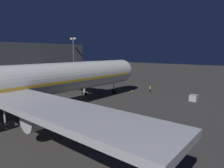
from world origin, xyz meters
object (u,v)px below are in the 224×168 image
Objects in this scene: jet_bridge at (65,70)px; apron_floodlight_mast at (74,56)px; ground_crew_marshaller_fwd at (150,88)px; traffic_cone_nose_port at (132,91)px; traffic_cone_nose_starboard at (120,89)px; baggage_container_mid_row at (194,98)px; airliner_at_gate at (8,85)px.

apron_floodlight_mast reaches higher than jet_bridge.
apron_floodlight_mast is 33.25m from ground_crew_marshaller_fwd.
traffic_cone_nose_port is 4.40m from traffic_cone_nose_starboard.
traffic_cone_nose_port is (-27.70, 1.96, -9.40)m from apron_floodlight_mast.
jet_bridge is at bearing 132.40° from apron_floodlight_mast.
apron_floodlight_mast is at bearing -4.06° from traffic_cone_nose_port.
jet_bridge is 13.43× the size of baggage_container_mid_row.
airliner_at_gate is 37.68× the size of baggage_container_mid_row.
ground_crew_marshaller_fwd is 5.23m from traffic_cone_nose_port.
airliner_at_gate is 2.81× the size of jet_bridge.
apron_floodlight_mast is 46.09m from baggage_container_mid_row.
traffic_cone_nose_port is at bearing 175.94° from apron_floodlight_mast.
airliner_at_gate is at bearing 93.80° from traffic_cone_nose_starboard.
baggage_container_mid_row is (-45.15, 2.41, -8.94)m from apron_floodlight_mast.
airliner_at_gate is at bearing 58.99° from baggage_container_mid_row.
baggage_container_mid_row is 21.86m from traffic_cone_nose_starboard.
jet_bridge is 1.48× the size of apron_floodlight_mast.
ground_crew_marshaller_fwd is at bearing -13.72° from baggage_container_mid_row.
airliner_at_gate is 38.49m from baggage_container_mid_row.
airliner_at_gate is 33.69m from traffic_cone_nose_starboard.
jet_bridge is 44.55× the size of traffic_cone_nose_starboard.
apron_floodlight_mast is (25.50, -35.10, 3.74)m from airliner_at_gate.
apron_floodlight_mast is 9.11× the size of ground_crew_marshaller_fwd.
apron_floodlight_mast reaches higher than traffic_cone_nose_starboard.
baggage_container_mid_row is 17.46m from traffic_cone_nose_port.
ground_crew_marshaller_fwd reaches higher than traffic_cone_nose_starboard.
ground_crew_marshaller_fwd is 9.24m from traffic_cone_nose_starboard.
traffic_cone_nose_port is (4.39, 2.74, -0.72)m from ground_crew_marshaller_fwd.
ground_crew_marshaller_fwd reaches higher than baggage_container_mid_row.
ground_crew_marshaller_fwd is 3.30× the size of traffic_cone_nose_starboard.
airliner_at_gate is 125.02× the size of traffic_cone_nose_starboard.
baggage_container_mid_row is at bearing -160.94° from jet_bridge.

